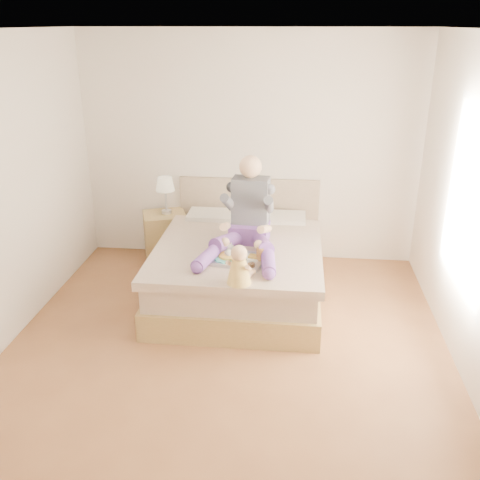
# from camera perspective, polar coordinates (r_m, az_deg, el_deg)

# --- Properties ---
(room) EXTENTS (4.02, 4.22, 2.71)m
(room) POSITION_cam_1_polar(r_m,az_deg,el_deg) (4.35, -0.44, 5.69)
(room) COLOR brown
(room) RESTS_ON ground
(bed) EXTENTS (1.70, 2.18, 1.00)m
(bed) POSITION_cam_1_polar(r_m,az_deg,el_deg) (5.78, 0.03, -2.62)
(bed) COLOR olive
(bed) RESTS_ON ground
(nightstand) EXTENTS (0.61, 0.58, 0.61)m
(nightstand) POSITION_cam_1_polar(r_m,az_deg,el_deg) (6.61, -7.94, 0.31)
(nightstand) COLOR olive
(nightstand) RESTS_ON ground
(lamp) EXTENTS (0.22, 0.22, 0.45)m
(lamp) POSITION_cam_1_polar(r_m,az_deg,el_deg) (6.41, -7.98, 5.72)
(lamp) COLOR silver
(lamp) RESTS_ON nightstand
(adult) EXTENTS (0.79, 1.15, 0.94)m
(adult) POSITION_cam_1_polar(r_m,az_deg,el_deg) (5.41, 0.78, 2.08)
(adult) COLOR #5C3687
(adult) RESTS_ON bed
(tray) EXTENTS (0.57, 0.48, 0.14)m
(tray) POSITION_cam_1_polar(r_m,az_deg,el_deg) (5.15, -0.16, -1.89)
(tray) COLOR silver
(tray) RESTS_ON bed
(baby) EXTENTS (0.27, 0.32, 0.36)m
(baby) POSITION_cam_1_polar(r_m,az_deg,el_deg) (4.67, -0.05, -2.97)
(baby) COLOR #EFC14B
(baby) RESTS_ON bed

